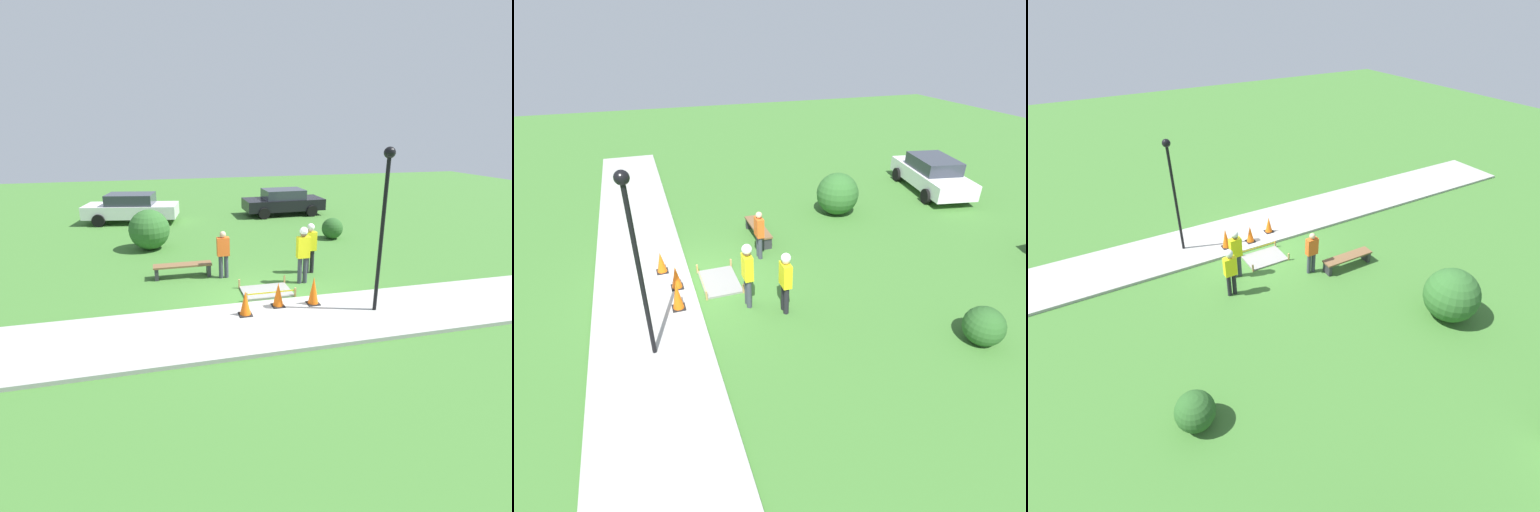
% 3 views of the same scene
% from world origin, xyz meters
% --- Properties ---
extents(ground_plane, '(60.00, 60.00, 0.00)m').
position_xyz_m(ground_plane, '(0.00, 0.00, 0.00)').
color(ground_plane, '#3D702D').
extents(sidewalk, '(28.00, 2.68, 0.10)m').
position_xyz_m(sidewalk, '(0.00, -1.34, 0.05)').
color(sidewalk, '#9E9E99').
rests_on(sidewalk, ground_plane).
extents(wet_concrete_patch, '(1.51, 1.09, 0.29)m').
position_xyz_m(wet_concrete_patch, '(0.14, 0.76, 0.03)').
color(wet_concrete_patch, gray).
rests_on(wet_concrete_patch, ground_plane).
extents(traffic_cone_near_patch, '(0.34, 0.34, 0.65)m').
position_xyz_m(traffic_cone_near_patch, '(-0.84, -0.76, 0.42)').
color(traffic_cone_near_patch, black).
rests_on(traffic_cone_near_patch, sidewalk).
extents(traffic_cone_far_patch, '(0.34, 0.34, 0.67)m').
position_xyz_m(traffic_cone_far_patch, '(0.14, -0.45, 0.43)').
color(traffic_cone_far_patch, black).
rests_on(traffic_cone_far_patch, sidewalk).
extents(traffic_cone_sidewalk_edge, '(0.34, 0.34, 0.78)m').
position_xyz_m(traffic_cone_sidewalk_edge, '(1.12, -0.54, 0.49)').
color(traffic_cone_sidewalk_edge, black).
rests_on(traffic_cone_sidewalk_edge, sidewalk).
extents(park_bench, '(1.90, 0.44, 0.46)m').
position_xyz_m(park_bench, '(-2.22, 2.68, 0.33)').
color(park_bench, '#2D2D33').
rests_on(park_bench, ground_plane).
extents(worker_supervisor, '(0.40, 0.25, 1.73)m').
position_xyz_m(worker_supervisor, '(2.01, 2.09, 1.03)').
color(worker_supervisor, black).
rests_on(worker_supervisor, ground_plane).
extents(worker_assistant, '(0.40, 0.27, 1.84)m').
position_xyz_m(worker_assistant, '(1.45, 1.26, 1.11)').
color(worker_assistant, '#383D47').
rests_on(worker_assistant, ground_plane).
extents(bystander_in_orange_shirt, '(0.40, 0.22, 1.59)m').
position_xyz_m(bystander_in_orange_shirt, '(-0.91, 2.31, 0.89)').
color(bystander_in_orange_shirt, '#383D47').
rests_on(bystander_in_orange_shirt, ground_plane).
extents(lamppost_near, '(0.28, 0.28, 4.22)m').
position_xyz_m(lamppost_near, '(2.58, -1.27, 2.83)').
color(lamppost_near, black).
rests_on(lamppost_near, sidewalk).
extents(parked_car_white, '(4.93, 2.64, 1.51)m').
position_xyz_m(parked_car_white, '(-4.25, 11.48, 0.78)').
color(parked_car_white, white).
rests_on(parked_car_white, ground_plane).
extents(shrub_rounded_near, '(0.94, 0.94, 0.94)m').
position_xyz_m(shrub_rounded_near, '(4.60, 6.03, 0.47)').
color(shrub_rounded_near, '#285623').
rests_on(shrub_rounded_near, ground_plane).
extents(shrub_rounded_mid, '(1.63, 1.63, 1.63)m').
position_xyz_m(shrub_rounded_mid, '(-3.29, 6.28, 0.82)').
color(shrub_rounded_mid, '#2D6028').
rests_on(shrub_rounded_mid, ground_plane).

